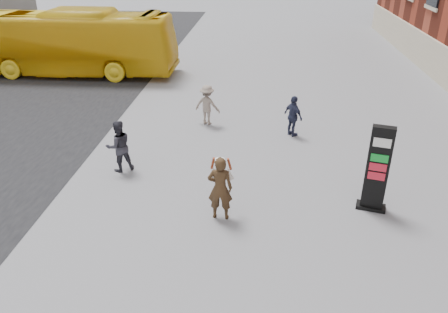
# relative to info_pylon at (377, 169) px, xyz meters

# --- Properties ---
(ground) EXTENTS (100.00, 100.00, 0.00)m
(ground) POSITION_rel_info_pylon_xyz_m (-3.66, -1.09, -1.18)
(ground) COLOR #9E9EA3
(info_pylon) EXTENTS (0.83, 0.56, 2.36)m
(info_pylon) POSITION_rel_info_pylon_xyz_m (0.00, 0.00, 0.00)
(info_pylon) COLOR black
(info_pylon) RESTS_ON ground
(woman) EXTENTS (0.66, 0.59, 1.74)m
(woman) POSITION_rel_info_pylon_xyz_m (-3.98, -0.76, -0.29)
(woman) COLOR #392716
(woman) RESTS_ON ground
(bus) EXTENTS (11.83, 2.80, 3.29)m
(bus) POSITION_rel_info_pylon_xyz_m (-13.44, 11.83, 0.47)
(bus) COLOR gold
(bus) RESTS_ON road
(pedestrian_a) EXTENTS (1.00, 0.95, 1.63)m
(pedestrian_a) POSITION_rel_info_pylon_xyz_m (-7.29, 1.53, -0.36)
(pedestrian_a) COLOR #2C2C34
(pedestrian_a) RESTS_ON ground
(pedestrian_b) EXTENTS (1.12, 0.84, 1.55)m
(pedestrian_b) POSITION_rel_info_pylon_xyz_m (-5.07, 5.52, -0.41)
(pedestrian_b) COLOR gray
(pedestrian_b) RESTS_ON ground
(pedestrian_c) EXTENTS (0.84, 0.92, 1.50)m
(pedestrian_c) POSITION_rel_info_pylon_xyz_m (-1.85, 4.68, -0.43)
(pedestrian_c) COLOR #292D46
(pedestrian_c) RESTS_ON ground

